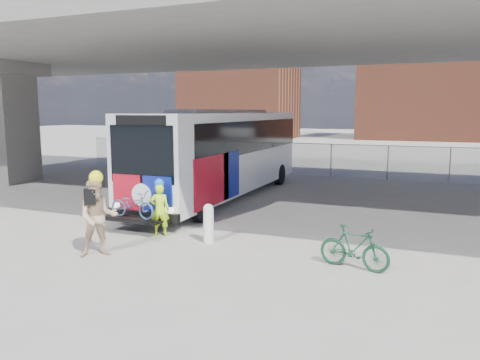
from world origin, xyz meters
The scene contains 9 objects.
ground centered at (0.00, 0.00, 0.00)m, with size 160.00×160.00×0.00m, color #9E9991.
bus centered at (-2.00, 4.29, 2.11)m, with size 2.67×12.90×3.69m.
overpass centered at (0.00, 4.00, 6.54)m, with size 40.00×16.00×7.95m.
chainlink_fence centered at (0.00, 12.00, 1.42)m, with size 30.00×0.06×30.00m.
brick_buildings centered at (1.23, 48.23, 5.42)m, with size 54.00×22.00×12.00m.
bollard centered at (0.49, -2.27, 0.59)m, with size 0.29×0.29×1.10m.
cyclist_hivis centered at (-1.17, -2.11, 0.81)m, with size 0.66×0.54×1.69m.
cyclist_tan centered at (-1.55, -4.40, 1.03)m, with size 1.22×1.20×2.18m.
bike_parked centered at (4.57, -2.95, 0.50)m, with size 0.47×1.68×1.01m, color #154429.
Camera 1 is at (6.10, -13.62, 3.64)m, focal length 35.00 mm.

